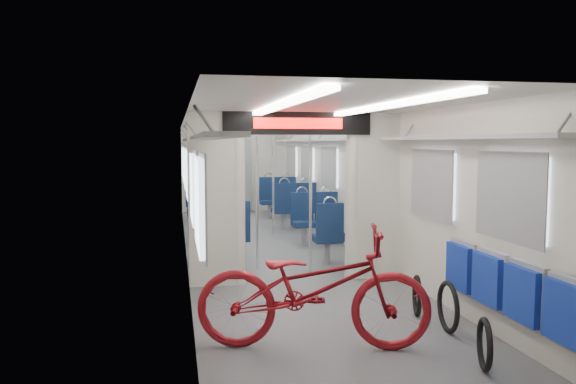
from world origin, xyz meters
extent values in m
plane|color=#515456|center=(0.00, 0.00, 0.00)|extent=(12.00, 12.00, 0.00)
cube|color=beige|center=(-1.45, 0.00, 1.15)|extent=(0.02, 12.00, 2.30)
cube|color=beige|center=(1.45, 0.00, 1.15)|extent=(0.02, 12.00, 2.30)
cube|color=beige|center=(0.00, 6.00, 1.15)|extent=(2.90, 0.02, 2.30)
cube|color=beige|center=(0.00, -6.00, 1.15)|extent=(2.90, 0.02, 2.30)
cube|color=silver|center=(0.00, 0.00, 2.30)|extent=(2.90, 12.00, 0.02)
cube|color=white|center=(-0.55, 0.00, 2.27)|extent=(0.12, 11.40, 0.04)
cube|color=white|center=(0.55, 0.00, 2.27)|extent=(0.12, 11.40, 0.04)
cube|color=beige|center=(-1.12, -2.00, 1.00)|extent=(0.65, 0.18, 2.00)
cube|color=beige|center=(1.12, -2.00, 1.00)|extent=(0.65, 0.18, 2.00)
cube|color=beige|center=(0.00, -2.00, 2.15)|extent=(2.90, 0.18, 0.30)
cylinder|color=beige|center=(-0.80, -2.00, 1.00)|extent=(0.20, 0.20, 2.00)
cylinder|color=beige|center=(0.80, -2.00, 1.00)|extent=(0.20, 0.20, 2.00)
cube|color=black|center=(0.00, -2.11, 2.15)|extent=(2.00, 0.03, 0.30)
cube|color=#FF0C07|center=(0.00, -2.13, 2.15)|extent=(1.20, 0.02, 0.14)
cube|color=silver|center=(-1.42, -4.80, 1.40)|extent=(0.04, 1.00, 0.75)
cube|color=silver|center=(1.42, -4.80, 1.40)|extent=(0.04, 1.00, 0.75)
cube|color=silver|center=(-1.42, -3.20, 1.40)|extent=(0.04, 1.00, 0.75)
cube|color=silver|center=(1.42, -3.20, 1.40)|extent=(0.04, 1.00, 0.75)
cube|color=silver|center=(-1.42, -0.50, 1.40)|extent=(0.04, 1.00, 0.75)
cube|color=silver|center=(1.42, -0.50, 1.40)|extent=(0.04, 1.00, 0.75)
cube|color=silver|center=(-1.42, 1.40, 1.40)|extent=(0.04, 1.00, 0.75)
cube|color=silver|center=(1.42, 1.40, 1.40)|extent=(0.04, 1.00, 0.75)
cube|color=silver|center=(-1.42, 3.30, 1.40)|extent=(0.04, 1.00, 0.75)
cube|color=silver|center=(1.42, 3.30, 1.40)|extent=(0.04, 1.00, 0.75)
cube|color=silver|center=(-1.42, 5.10, 1.40)|extent=(0.04, 1.00, 0.75)
cube|color=silver|center=(1.42, 5.10, 1.40)|extent=(0.04, 1.00, 0.75)
cube|color=gray|center=(-1.27, -4.00, 1.95)|extent=(0.30, 3.60, 0.04)
cube|color=gray|center=(1.27, -4.00, 1.95)|extent=(0.30, 3.60, 0.04)
cube|color=gray|center=(-1.27, 2.00, 1.95)|extent=(0.30, 7.60, 0.04)
cube|color=gray|center=(1.27, 2.00, 1.95)|extent=(0.30, 7.60, 0.04)
cube|color=gray|center=(0.00, 5.94, 1.00)|extent=(0.90, 0.05, 2.00)
imported|color=maroon|center=(-0.38, -4.52, 0.56)|extent=(2.27, 1.25, 1.13)
cube|color=gray|center=(1.38, -5.70, 0.58)|extent=(0.06, 0.50, 0.57)
cube|color=navy|center=(1.32, -5.70, 0.58)|extent=(0.06, 0.46, 0.48)
cube|color=gray|center=(1.38, -5.15, 0.58)|extent=(0.06, 0.50, 0.57)
cube|color=navy|center=(1.32, -5.15, 0.58)|extent=(0.06, 0.46, 0.48)
cube|color=gray|center=(1.38, -4.60, 0.58)|extent=(0.06, 0.50, 0.57)
cube|color=navy|center=(1.32, -4.60, 0.58)|extent=(0.06, 0.46, 0.48)
cube|color=gray|center=(1.38, -4.05, 0.58)|extent=(0.06, 0.50, 0.57)
cube|color=navy|center=(1.32, -4.05, 0.58)|extent=(0.06, 0.46, 0.48)
torus|color=black|center=(0.89, -5.30, 0.20)|extent=(0.19, 0.44, 0.45)
torus|color=black|center=(1.04, -4.37, 0.24)|extent=(0.11, 0.53, 0.52)
torus|color=black|center=(0.97, -3.79, 0.20)|extent=(0.18, 0.45, 0.45)
cube|color=#0E1E3F|center=(-0.70, -0.65, 0.40)|extent=(0.44, 0.41, 0.10)
cylinder|color=gray|center=(-0.70, -0.65, 0.17)|extent=(0.10, 0.10, 0.35)
cube|color=#0E1E3F|center=(-0.70, -0.81, 0.72)|extent=(0.44, 0.08, 0.54)
torus|color=silver|center=(-0.70, -0.81, 0.99)|extent=(0.22, 0.03, 0.22)
cube|color=#0E1E3F|center=(-0.70, 1.02, 0.40)|extent=(0.44, 0.41, 0.10)
cylinder|color=gray|center=(-0.70, 1.02, 0.17)|extent=(0.10, 0.10, 0.35)
cube|color=#0E1E3F|center=(-0.70, 1.19, 0.72)|extent=(0.44, 0.08, 0.54)
torus|color=silver|center=(-0.70, 1.19, 0.99)|extent=(0.22, 0.03, 0.22)
cube|color=#0E1E3F|center=(-1.17, -0.65, 0.40)|extent=(0.44, 0.41, 0.10)
cylinder|color=gray|center=(-1.17, -0.65, 0.17)|extent=(0.10, 0.10, 0.35)
cube|color=#0E1E3F|center=(-1.17, -0.81, 0.72)|extent=(0.44, 0.08, 0.54)
torus|color=silver|center=(-1.17, -0.81, 0.99)|extent=(0.22, 0.03, 0.22)
cube|color=#0E1E3F|center=(-1.17, 1.02, 0.40)|extent=(0.44, 0.41, 0.10)
cylinder|color=gray|center=(-1.17, 1.02, 0.17)|extent=(0.10, 0.10, 0.35)
cube|color=#0E1E3F|center=(-1.17, 1.19, 0.72)|extent=(0.44, 0.08, 0.54)
torus|color=silver|center=(-1.17, 1.19, 0.99)|extent=(0.22, 0.03, 0.22)
cube|color=#0E1E3F|center=(0.70, -1.04, 0.40)|extent=(0.43, 0.40, 0.10)
cylinder|color=gray|center=(0.70, -1.04, 0.17)|extent=(0.10, 0.10, 0.35)
cube|color=#0E1E3F|center=(0.70, -1.20, 0.71)|extent=(0.43, 0.08, 0.52)
torus|color=silver|center=(0.70, -1.20, 0.97)|extent=(0.22, 0.03, 0.22)
cube|color=#0E1E3F|center=(0.70, 0.57, 0.40)|extent=(0.43, 0.40, 0.10)
cylinder|color=gray|center=(0.70, 0.57, 0.17)|extent=(0.10, 0.10, 0.35)
cube|color=#0E1E3F|center=(0.70, 0.73, 0.71)|extent=(0.43, 0.08, 0.52)
torus|color=silver|center=(0.70, 0.73, 0.97)|extent=(0.22, 0.03, 0.22)
cube|color=#0E1E3F|center=(1.17, -1.04, 0.40)|extent=(0.43, 0.40, 0.10)
cylinder|color=gray|center=(1.17, -1.04, 0.17)|extent=(0.10, 0.10, 0.35)
cube|color=#0E1E3F|center=(1.17, -1.20, 0.71)|extent=(0.43, 0.08, 0.52)
torus|color=silver|center=(1.17, -1.20, 0.97)|extent=(0.22, 0.03, 0.22)
cube|color=#0E1E3F|center=(1.17, 0.57, 0.40)|extent=(0.43, 0.40, 0.10)
cylinder|color=gray|center=(1.17, 0.57, 0.17)|extent=(0.10, 0.10, 0.35)
cube|color=#0E1E3F|center=(1.17, 0.73, 0.71)|extent=(0.43, 0.08, 0.52)
torus|color=silver|center=(1.17, 0.73, 0.97)|extent=(0.22, 0.03, 0.22)
cube|color=#0E1E3F|center=(-0.70, 2.76, 0.40)|extent=(0.42, 0.39, 0.10)
cylinder|color=gray|center=(-0.70, 2.76, 0.17)|extent=(0.10, 0.10, 0.35)
cube|color=#0E1E3F|center=(-0.70, 2.60, 0.70)|extent=(0.42, 0.07, 0.51)
torus|color=silver|center=(-0.70, 2.60, 0.96)|extent=(0.21, 0.03, 0.21)
cube|color=#0E1E3F|center=(-0.70, 4.33, 0.40)|extent=(0.42, 0.39, 0.10)
cylinder|color=gray|center=(-0.70, 4.33, 0.17)|extent=(0.10, 0.10, 0.35)
cube|color=#0E1E3F|center=(-0.70, 4.48, 0.70)|extent=(0.42, 0.07, 0.51)
torus|color=silver|center=(-0.70, 4.48, 0.96)|extent=(0.21, 0.03, 0.21)
cube|color=#0E1E3F|center=(-1.17, 2.76, 0.40)|extent=(0.42, 0.39, 0.10)
cylinder|color=gray|center=(-1.17, 2.76, 0.17)|extent=(0.10, 0.10, 0.35)
cube|color=#0E1E3F|center=(-1.17, 2.60, 0.70)|extent=(0.42, 0.07, 0.51)
torus|color=silver|center=(-1.17, 2.60, 0.96)|extent=(0.21, 0.03, 0.21)
cube|color=#0E1E3F|center=(-1.17, 4.33, 0.40)|extent=(0.42, 0.39, 0.10)
cylinder|color=gray|center=(-1.17, 4.33, 0.17)|extent=(0.10, 0.10, 0.35)
cube|color=#0E1E3F|center=(-1.17, 4.48, 0.70)|extent=(0.42, 0.07, 0.51)
torus|color=silver|center=(-1.17, 4.48, 0.96)|extent=(0.21, 0.03, 0.21)
cube|color=#0E1E3F|center=(0.70, 2.64, 0.40)|extent=(0.47, 0.44, 0.10)
cylinder|color=gray|center=(0.70, 2.64, 0.17)|extent=(0.10, 0.10, 0.35)
cube|color=#0E1E3F|center=(0.70, 2.47, 0.74)|extent=(0.47, 0.08, 0.57)
torus|color=silver|center=(0.70, 2.47, 1.02)|extent=(0.24, 0.03, 0.24)
cube|color=#0E1E3F|center=(0.70, 4.41, 0.40)|extent=(0.47, 0.44, 0.10)
cylinder|color=gray|center=(0.70, 4.41, 0.17)|extent=(0.10, 0.10, 0.35)
cube|color=#0E1E3F|center=(0.70, 4.59, 0.74)|extent=(0.47, 0.08, 0.57)
torus|color=silver|center=(0.70, 4.59, 1.02)|extent=(0.24, 0.03, 0.24)
cube|color=#0E1E3F|center=(1.17, 2.64, 0.40)|extent=(0.47, 0.44, 0.10)
cylinder|color=gray|center=(1.17, 2.64, 0.17)|extent=(0.10, 0.10, 0.35)
cube|color=#0E1E3F|center=(1.17, 2.47, 0.74)|extent=(0.47, 0.08, 0.57)
torus|color=silver|center=(1.17, 2.47, 1.02)|extent=(0.24, 0.03, 0.24)
cube|color=#0E1E3F|center=(1.17, 4.41, 0.40)|extent=(0.47, 0.44, 0.10)
cylinder|color=gray|center=(1.17, 4.41, 0.17)|extent=(0.10, 0.10, 0.35)
cube|color=#0E1E3F|center=(1.17, 4.59, 0.74)|extent=(0.47, 0.08, 0.57)
torus|color=silver|center=(1.17, 4.59, 1.02)|extent=(0.24, 0.03, 0.24)
cylinder|color=silver|center=(-0.42, -1.16, 1.15)|extent=(0.04, 0.04, 2.30)
cylinder|color=silver|center=(0.29, -1.60, 1.15)|extent=(0.05, 0.05, 2.30)
cylinder|color=silver|center=(-0.28, 2.10, 1.15)|extent=(0.04, 0.04, 2.30)
cylinder|color=silver|center=(0.34, 1.82, 1.15)|extent=(0.05, 0.05, 2.30)
camera|label=1|loc=(-1.60, -9.42, 1.90)|focal=35.00mm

